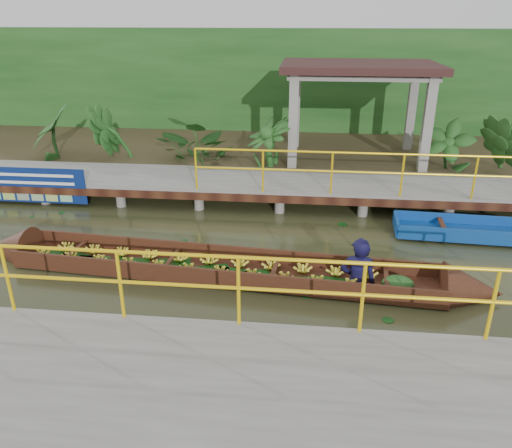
# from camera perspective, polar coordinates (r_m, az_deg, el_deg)

# --- Properties ---
(ground) EXTENTS (80.00, 80.00, 0.00)m
(ground) POSITION_cam_1_polar(r_m,az_deg,el_deg) (9.89, -4.09, -4.17)
(ground) COLOR #2A2D16
(ground) RESTS_ON ground
(land_strip) EXTENTS (30.00, 8.00, 0.45)m
(land_strip) POSITION_cam_1_polar(r_m,az_deg,el_deg) (16.79, 0.30, 8.25)
(land_strip) COLOR #312918
(land_strip) RESTS_ON ground
(far_dock) EXTENTS (16.00, 2.06, 1.66)m
(far_dock) POSITION_cam_1_polar(r_m,az_deg,el_deg) (12.84, -1.45, 4.71)
(far_dock) COLOR slate
(far_dock) RESTS_ON ground
(near_dock) EXTENTS (18.00, 2.40, 1.73)m
(near_dock) POSITION_cam_1_polar(r_m,az_deg,el_deg) (6.16, -1.49, -20.11)
(near_dock) COLOR slate
(near_dock) RESTS_ON ground
(pavilion) EXTENTS (4.40, 3.00, 3.00)m
(pavilion) POSITION_cam_1_polar(r_m,az_deg,el_deg) (15.11, 11.70, 16.15)
(pavilion) COLOR slate
(pavilion) RESTS_ON ground
(foliage_backdrop) EXTENTS (30.00, 0.80, 4.00)m
(foliage_backdrop) POSITION_cam_1_polar(r_m,az_deg,el_deg) (18.89, 1.10, 15.40)
(foliage_backdrop) COLOR #154014
(foliage_backdrop) RESTS_ON ground
(vendor_boat) EXTENTS (9.86, 1.79, 2.18)m
(vendor_boat) POSITION_cam_1_polar(r_m,az_deg,el_deg) (9.19, -1.84, -4.68)
(vendor_boat) COLOR #32190D
(vendor_boat) RESTS_ON ground
(moored_blue_boat) EXTENTS (3.50, 1.12, 0.82)m
(moored_blue_boat) POSITION_cam_1_polar(r_m,az_deg,el_deg) (11.94, 26.63, -1.00)
(moored_blue_boat) COLOR navy
(moored_blue_boat) RESTS_ON ground
(blue_banner) EXTENTS (2.88, 0.04, 0.90)m
(blue_banner) POSITION_cam_1_polar(r_m,az_deg,el_deg) (13.65, -24.41, 4.09)
(blue_banner) COLOR navy
(blue_banner) RESTS_ON ground
(tropical_plants) EXTENTS (14.04, 1.04, 1.30)m
(tropical_plants) POSITION_cam_1_polar(r_m,az_deg,el_deg) (14.43, 0.46, 9.36)
(tropical_plants) COLOR #154014
(tropical_plants) RESTS_ON ground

